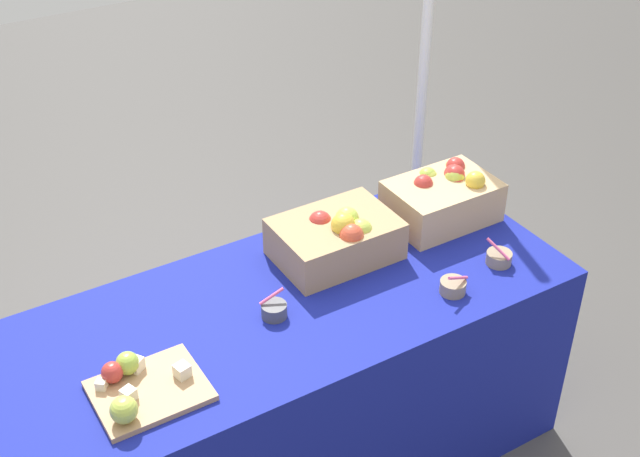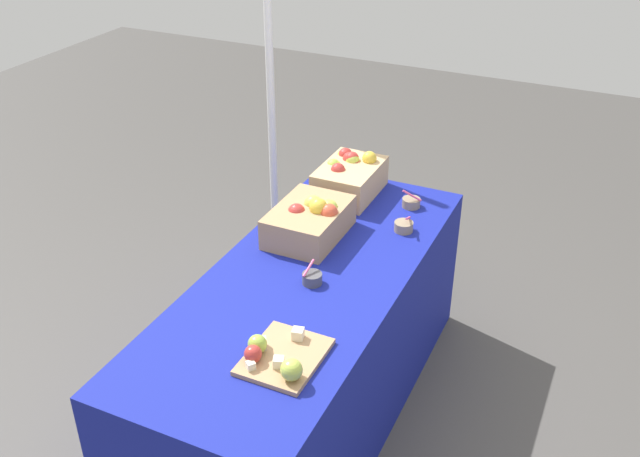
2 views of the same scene
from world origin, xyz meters
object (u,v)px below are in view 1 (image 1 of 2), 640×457
sample_bowl_near (453,286)px  sample_bowl_far (274,310)px  cutting_board_front (139,388)px  apple_crate_left (443,196)px  sample_bowl_mid (499,258)px  tent_pole (425,56)px  apple_crate_middle (337,237)px

sample_bowl_near → sample_bowl_far: 0.57m
cutting_board_front → sample_bowl_near: cutting_board_front is taller
cutting_board_front → sample_bowl_near: bearing=-4.9°
apple_crate_left → sample_bowl_far: size_ratio=4.26×
cutting_board_front → sample_bowl_mid: (1.25, -0.04, -0.01)m
sample_bowl_near → tent_pole: 1.20m
apple_crate_middle → tent_pole: tent_pole is taller
sample_bowl_mid → tent_pole: 1.06m
sample_bowl_mid → tent_pole: size_ratio=0.05×
cutting_board_front → tent_pole: bearing=28.9°
sample_bowl_mid → sample_bowl_far: bearing=169.1°
apple_crate_left → cutting_board_front: size_ratio=1.23×
apple_crate_middle → sample_bowl_mid: apple_crate_middle is taller
sample_bowl_mid → tent_pole: (0.38, 0.94, 0.30)m
sample_bowl_mid → tent_pole: bearing=68.0°
apple_crate_left → sample_bowl_near: size_ratio=4.11×
cutting_board_front → tent_pole: (1.63, 0.90, 0.29)m
sample_bowl_near → sample_bowl_mid: 0.23m
apple_crate_left → apple_crate_middle: 0.45m
apple_crate_middle → cutting_board_front: bearing=-161.5°
apple_crate_middle → sample_bowl_mid: (0.44, -0.31, -0.06)m
apple_crate_middle → tent_pole: size_ratio=0.19×
apple_crate_left → sample_bowl_mid: (-0.01, -0.32, -0.06)m
apple_crate_left → cutting_board_front: bearing=-167.6°
apple_crate_middle → sample_bowl_far: size_ratio=4.54×
apple_crate_left → tent_pole: 0.76m
sample_bowl_mid → sample_bowl_far: (-0.77, 0.15, 0.00)m
apple_crate_left → sample_bowl_near: (-0.24, -0.37, -0.06)m
apple_crate_left → tent_pole: tent_pole is taller
tent_pole → cutting_board_front: bearing=-151.1°
apple_crate_middle → sample_bowl_far: (-0.33, -0.17, -0.05)m
cutting_board_front → sample_bowl_mid: size_ratio=3.16×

